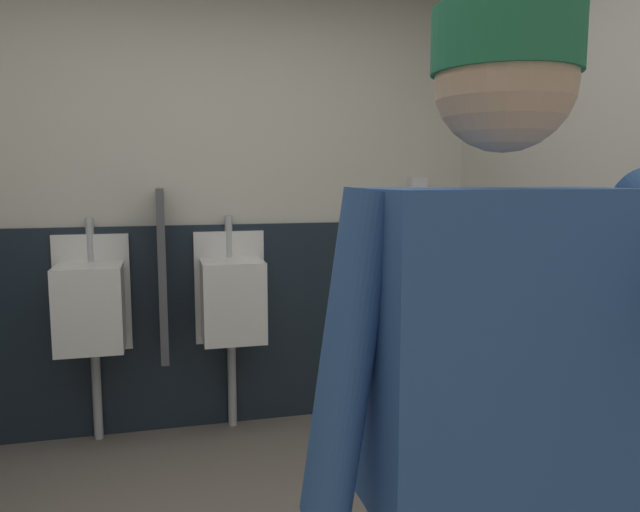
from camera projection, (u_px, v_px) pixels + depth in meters
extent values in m
cube|color=beige|center=(203.00, 210.00, 3.54)|extent=(3.83, 0.12, 2.54)
cube|color=#19232D|center=(207.00, 326.00, 3.56)|extent=(3.23, 0.03, 1.19)
cube|color=white|center=(93.00, 293.00, 3.36)|extent=(0.40, 0.05, 0.65)
cube|color=white|center=(90.00, 308.00, 3.20)|extent=(0.34, 0.30, 0.45)
cylinder|color=#B7BABF|center=(90.00, 240.00, 3.31)|extent=(0.04, 0.04, 0.24)
cylinder|color=#B7BABF|center=(97.00, 391.00, 3.39)|extent=(0.05, 0.05, 0.55)
cube|color=white|center=(229.00, 287.00, 3.54)|extent=(0.40, 0.05, 0.65)
cube|color=white|center=(233.00, 301.00, 3.39)|extent=(0.34, 0.30, 0.45)
cylinder|color=#B7BABF|center=(229.00, 236.00, 3.50)|extent=(0.04, 0.04, 0.24)
cylinder|color=#B7BABF|center=(232.00, 380.00, 3.58)|extent=(0.05, 0.05, 0.55)
cube|color=#4C4C51|center=(162.00, 273.00, 3.24)|extent=(0.04, 0.40, 0.90)
cube|color=#335999|center=(495.00, 349.00, 1.09)|extent=(0.46, 0.24, 0.57)
cylinder|color=#335999|center=(348.00, 354.00, 1.02)|extent=(0.17, 0.09, 0.56)
sphere|color=#D8AD8C|center=(505.00, 81.00, 1.03)|extent=(0.24, 0.24, 0.24)
cylinder|color=#26724C|center=(507.00, 41.00, 1.02)|extent=(0.25, 0.25, 0.11)
cylinder|color=#38383D|center=(603.00, 497.00, 2.20)|extent=(0.37, 0.37, 0.62)
cube|color=silver|center=(418.00, 192.00, 3.76)|extent=(0.10, 0.07, 0.18)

